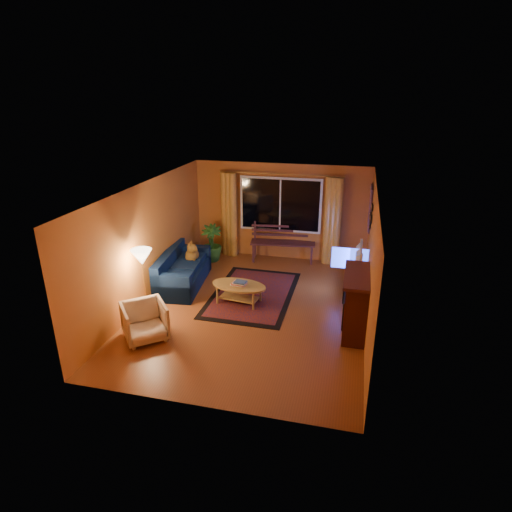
% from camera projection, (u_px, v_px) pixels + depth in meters
% --- Properties ---
extents(floor, '(4.50, 6.00, 0.02)m').
position_uv_depth(floor, '(253.00, 309.00, 8.82)').
color(floor, brown).
rests_on(floor, ground).
extents(ceiling, '(4.50, 6.00, 0.02)m').
position_uv_depth(ceiling, '(252.00, 188.00, 7.90)').
color(ceiling, white).
rests_on(ceiling, ground).
extents(wall_back, '(4.50, 0.02, 2.50)m').
position_uv_depth(wall_back, '(280.00, 212.00, 11.09)').
color(wall_back, '#C67230').
rests_on(wall_back, ground).
extents(wall_left, '(0.02, 6.00, 2.50)m').
position_uv_depth(wall_left, '(147.00, 243.00, 8.86)').
color(wall_left, '#C67230').
rests_on(wall_left, ground).
extents(wall_right, '(0.02, 6.00, 2.50)m').
position_uv_depth(wall_right, '(371.00, 262.00, 7.87)').
color(wall_right, '#C67230').
rests_on(wall_right, ground).
extents(window, '(2.00, 0.02, 1.30)m').
position_uv_depth(window, '(280.00, 205.00, 10.95)').
color(window, black).
rests_on(window, wall_back).
extents(curtain_rod, '(3.20, 0.03, 0.03)m').
position_uv_depth(curtain_rod, '(281.00, 174.00, 10.62)').
color(curtain_rod, '#BF8C3F').
rests_on(curtain_rod, wall_back).
extents(curtain_left, '(0.36, 0.36, 2.24)m').
position_uv_depth(curtain_left, '(229.00, 215.00, 11.31)').
color(curtain_left, gold).
rests_on(curtain_left, ground).
extents(curtain_right, '(0.36, 0.36, 2.24)m').
position_uv_depth(curtain_right, '(332.00, 222.00, 10.72)').
color(curtain_right, gold).
rests_on(curtain_right, ground).
extents(bench, '(1.71, 0.70, 0.50)m').
position_uv_depth(bench, '(283.00, 252.00, 11.18)').
color(bench, '#3C1D22').
rests_on(bench, ground).
extents(potted_plant, '(0.68, 0.68, 0.96)m').
position_uv_depth(potted_plant, '(211.00, 243.00, 11.14)').
color(potted_plant, '#235B1E').
rests_on(potted_plant, ground).
extents(sofa, '(1.06, 2.05, 0.80)m').
position_uv_depth(sofa, '(183.00, 269.00, 9.75)').
color(sofa, '#09193C').
rests_on(sofa, ground).
extents(dog, '(0.46, 0.53, 0.49)m').
position_uv_depth(dog, '(192.00, 252.00, 10.05)').
color(dog, brown).
rests_on(dog, sofa).
extents(armchair, '(1.00, 0.99, 0.75)m').
position_uv_depth(armchair, '(145.00, 320.00, 7.63)').
color(armchair, beige).
rests_on(armchair, ground).
extents(floor_lamp, '(0.30, 0.30, 1.41)m').
position_uv_depth(floor_lamp, '(144.00, 284.00, 8.26)').
color(floor_lamp, '#BF8C3F').
rests_on(floor_lamp, ground).
extents(rug, '(1.74, 2.73, 0.02)m').
position_uv_depth(rug, '(253.00, 294.00, 9.43)').
color(rug, maroon).
rests_on(rug, ground).
extents(coffee_table, '(1.31, 1.31, 0.43)m').
position_uv_depth(coffee_table, '(239.00, 294.00, 8.98)').
color(coffee_table, '#B08842').
rests_on(coffee_table, ground).
extents(tv_console, '(0.42, 1.22, 0.51)m').
position_uv_depth(tv_console, '(353.00, 282.00, 9.42)').
color(tv_console, black).
rests_on(tv_console, ground).
extents(television, '(0.14, 1.03, 0.59)m').
position_uv_depth(television, '(355.00, 259.00, 9.22)').
color(television, black).
rests_on(television, tv_console).
extents(fireplace, '(0.40, 1.20, 1.10)m').
position_uv_depth(fireplace, '(356.00, 305.00, 7.81)').
color(fireplace, maroon).
rests_on(fireplace, ground).
extents(mirror_cluster, '(0.06, 0.60, 0.56)m').
position_uv_depth(mirror_cluster, '(371.00, 214.00, 8.85)').
color(mirror_cluster, black).
rests_on(mirror_cluster, wall_right).
extents(painting, '(0.04, 0.76, 0.96)m').
position_uv_depth(painting, '(370.00, 207.00, 9.95)').
color(painting, '#C65214').
rests_on(painting, wall_right).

